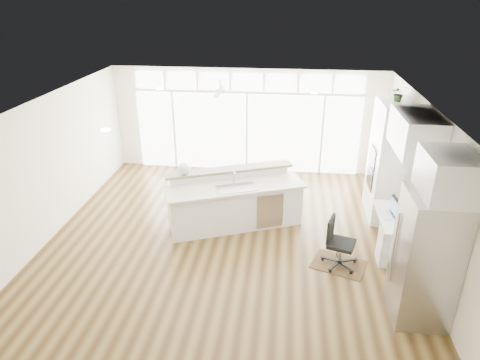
# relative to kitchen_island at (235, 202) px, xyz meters

# --- Properties ---
(floor) EXTENTS (7.00, 8.00, 0.02)m
(floor) POSITION_rel_kitchen_island_xyz_m (-0.07, -0.93, -0.56)
(floor) COLOR #432E14
(floor) RESTS_ON ground
(ceiling) EXTENTS (7.00, 8.00, 0.02)m
(ceiling) POSITION_rel_kitchen_island_xyz_m (-0.07, -0.93, 2.15)
(ceiling) COLOR white
(ceiling) RESTS_ON wall_back
(wall_back) EXTENTS (7.00, 0.04, 2.70)m
(wall_back) POSITION_rel_kitchen_island_xyz_m (-0.07, 3.07, 0.80)
(wall_back) COLOR white
(wall_back) RESTS_ON floor
(wall_left) EXTENTS (0.04, 8.00, 2.70)m
(wall_left) POSITION_rel_kitchen_island_xyz_m (-3.57, -0.93, 0.80)
(wall_left) COLOR white
(wall_left) RESTS_ON floor
(wall_right) EXTENTS (0.04, 8.00, 2.70)m
(wall_right) POSITION_rel_kitchen_island_xyz_m (3.43, -0.93, 0.80)
(wall_right) COLOR white
(wall_right) RESTS_ON floor
(glass_wall) EXTENTS (5.80, 0.06, 2.08)m
(glass_wall) POSITION_rel_kitchen_island_xyz_m (-0.07, 3.01, 0.50)
(glass_wall) COLOR white
(glass_wall) RESTS_ON wall_back
(transom_row) EXTENTS (5.90, 0.06, 0.40)m
(transom_row) POSITION_rel_kitchen_island_xyz_m (-0.07, 3.01, 1.83)
(transom_row) COLOR white
(transom_row) RESTS_ON wall_back
(desk_window) EXTENTS (0.04, 0.85, 0.85)m
(desk_window) POSITION_rel_kitchen_island_xyz_m (3.39, -0.63, 1.00)
(desk_window) COLOR white
(desk_window) RESTS_ON wall_right
(ceiling_fan) EXTENTS (1.16, 1.16, 0.32)m
(ceiling_fan) POSITION_rel_kitchen_island_xyz_m (-0.57, 1.87, 1.93)
(ceiling_fan) COLOR white
(ceiling_fan) RESTS_ON ceiling
(recessed_lights) EXTENTS (3.40, 3.00, 0.02)m
(recessed_lights) POSITION_rel_kitchen_island_xyz_m (-0.07, -0.73, 2.13)
(recessed_lights) COLOR white
(recessed_lights) RESTS_ON ceiling
(oven_cabinet) EXTENTS (0.64, 1.20, 2.50)m
(oven_cabinet) POSITION_rel_kitchen_island_xyz_m (3.10, 0.87, 0.70)
(oven_cabinet) COLOR white
(oven_cabinet) RESTS_ON floor
(desk_nook) EXTENTS (0.72, 1.30, 0.76)m
(desk_nook) POSITION_rel_kitchen_island_xyz_m (3.06, -0.63, -0.17)
(desk_nook) COLOR white
(desk_nook) RESTS_ON floor
(upper_cabinets) EXTENTS (0.64, 1.30, 0.64)m
(upper_cabinets) POSITION_rel_kitchen_island_xyz_m (3.10, -0.63, 1.80)
(upper_cabinets) COLOR white
(upper_cabinets) RESTS_ON wall_right
(refrigerator) EXTENTS (0.76, 0.90, 2.00)m
(refrigerator) POSITION_rel_kitchen_island_xyz_m (3.04, -2.28, 0.45)
(refrigerator) COLOR #ACACB1
(refrigerator) RESTS_ON floor
(fridge_cabinet) EXTENTS (0.64, 0.90, 0.60)m
(fridge_cabinet) POSITION_rel_kitchen_island_xyz_m (3.10, -2.28, 1.75)
(fridge_cabinet) COLOR white
(fridge_cabinet) RESTS_ON wall_right
(framed_photos) EXTENTS (0.06, 0.22, 0.80)m
(framed_photos) POSITION_rel_kitchen_island_xyz_m (3.39, -0.01, 0.85)
(framed_photos) COLOR black
(framed_photos) RESTS_ON wall_right
(kitchen_island) EXTENTS (2.98, 2.03, 1.11)m
(kitchen_island) POSITION_rel_kitchen_island_xyz_m (0.00, 0.00, 0.00)
(kitchen_island) COLOR white
(kitchen_island) RESTS_ON floor
(rug) EXTENTS (1.09, 0.94, 0.01)m
(rug) POSITION_rel_kitchen_island_xyz_m (2.02, -1.16, -0.55)
(rug) COLOR #322010
(rug) RESTS_ON floor
(office_chair) EXTENTS (0.58, 0.56, 0.91)m
(office_chair) POSITION_rel_kitchen_island_xyz_m (2.02, -1.17, -0.10)
(office_chair) COLOR black
(office_chair) RESTS_ON floor
(fishbowl) EXTENTS (0.31, 0.31, 0.25)m
(fishbowl) POSITION_rel_kitchen_island_xyz_m (-1.03, 0.01, 0.68)
(fishbowl) COLOR white
(fishbowl) RESTS_ON kitchen_island
(monitor) EXTENTS (0.13, 0.44, 0.36)m
(monitor) POSITION_rel_kitchen_island_xyz_m (2.98, -0.63, 0.38)
(monitor) COLOR black
(monitor) RESTS_ON desk_nook
(keyboard) EXTENTS (0.18, 0.37, 0.02)m
(keyboard) POSITION_rel_kitchen_island_xyz_m (2.81, -0.63, 0.21)
(keyboard) COLOR white
(keyboard) RESTS_ON desk_nook
(potted_plant) EXTENTS (0.29, 0.32, 0.24)m
(potted_plant) POSITION_rel_kitchen_island_xyz_m (3.10, 0.87, 2.07)
(potted_plant) COLOR #2F5123
(potted_plant) RESTS_ON oven_cabinet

